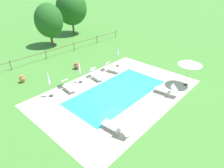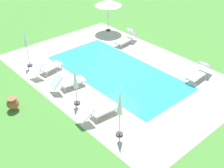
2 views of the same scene
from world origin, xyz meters
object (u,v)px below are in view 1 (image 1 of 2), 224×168
at_px(sun_lounger_north_mid, 67,86).
at_px(patio_umbrella_closed_row_mid_west, 48,79).
at_px(sun_lounger_north_near_steps, 96,75).
at_px(tree_far_west, 49,21).
at_px(terracotta_urn_by_tree, 77,66).
at_px(sun_lounger_north_end, 166,90).
at_px(patio_umbrella_open_foreground, 190,63).
at_px(sun_lounger_south_near_corner, 111,68).
at_px(sun_lounger_north_far, 115,126).
at_px(tree_centre, 71,8).
at_px(patio_umbrella_closed_row_centre, 118,53).
at_px(patio_umbrella_closed_row_west, 79,68).
at_px(terracotta_urn_near_fence, 22,79).

bearing_deg(sun_lounger_north_mid, patio_umbrella_closed_row_mid_west, 175.17).
relative_size(sun_lounger_north_mid, patio_umbrella_closed_row_mid_west, 0.84).
height_order(sun_lounger_north_near_steps, tree_far_west, tree_far_west).
relative_size(sun_lounger_north_near_steps, terracotta_urn_by_tree, 2.96).
bearing_deg(terracotta_urn_by_tree, sun_lounger_north_end, -78.78).
bearing_deg(patio_umbrella_open_foreground, tree_far_west, 95.39).
relative_size(sun_lounger_north_near_steps, patio_umbrella_open_foreground, 0.81).
relative_size(sun_lounger_north_end, sun_lounger_south_near_corner, 0.97).
bearing_deg(patio_umbrella_closed_row_mid_west, sun_lounger_north_far, -85.90).
relative_size(sun_lounger_south_near_corner, tree_centre, 0.31).
height_order(sun_lounger_south_near_corner, patio_umbrella_closed_row_centre, patio_umbrella_closed_row_centre).
bearing_deg(sun_lounger_north_far, patio_umbrella_open_foreground, -5.14).
height_order(sun_lounger_south_near_corner, tree_far_west, tree_far_west).
bearing_deg(sun_lounger_north_near_steps, tree_far_west, 76.45).
relative_size(patio_umbrella_closed_row_centre, tree_centre, 0.36).
height_order(patio_umbrella_open_foreground, terracotta_urn_by_tree, patio_umbrella_open_foreground).
height_order(patio_umbrella_closed_row_west, tree_far_west, tree_far_west).
height_order(sun_lounger_north_near_steps, patio_umbrella_closed_row_west, patio_umbrella_closed_row_west).
height_order(sun_lounger_south_near_corner, tree_centre, tree_centre).
bearing_deg(tree_centre, patio_umbrella_closed_row_centre, -109.82).
bearing_deg(sun_lounger_north_near_steps, patio_umbrella_closed_row_west, 161.28).
relative_size(sun_lounger_north_far, patio_umbrella_closed_row_centre, 0.85).
xyz_separation_m(patio_umbrella_closed_row_west, tree_centre, (9.87, 13.57, 2.56)).
distance_m(sun_lounger_north_mid, sun_lounger_north_far, 6.34).
bearing_deg(sun_lounger_south_near_corner, patio_umbrella_closed_row_centre, 14.19).
relative_size(terracotta_urn_by_tree, tree_centre, 0.10).
bearing_deg(tree_centre, sun_lounger_north_far, -121.87).
bearing_deg(sun_lounger_north_end, terracotta_urn_near_fence, 123.29).
bearing_deg(patio_umbrella_closed_row_mid_west, sun_lounger_south_near_corner, -3.98).
relative_size(sun_lounger_north_mid, sun_lounger_north_far, 1.03).
bearing_deg(terracotta_urn_by_tree, sun_lounger_north_near_steps, -93.24).
height_order(sun_lounger_north_far, tree_far_west, tree_far_west).
height_order(sun_lounger_north_far, tree_centre, tree_centre).
distance_m(sun_lounger_north_mid, sun_lounger_south_near_corner, 5.02).
bearing_deg(patio_umbrella_closed_row_centre, patio_umbrella_open_foreground, -82.24).
bearing_deg(sun_lounger_north_near_steps, terracotta_urn_by_tree, 86.76).
bearing_deg(patio_umbrella_closed_row_mid_west, patio_umbrella_open_foreground, -38.73).
height_order(sun_lounger_north_far, terracotta_urn_near_fence, sun_lounger_north_far).
relative_size(sun_lounger_north_near_steps, tree_centre, 0.30).
distance_m(patio_umbrella_closed_row_mid_west, terracotta_urn_near_fence, 4.08).
relative_size(patio_umbrella_closed_row_centre, tree_far_west, 0.43).
distance_m(sun_lounger_north_end, patio_umbrella_closed_row_centre, 6.74).
bearing_deg(sun_lounger_south_near_corner, patio_umbrella_closed_row_mid_west, 176.02).
bearing_deg(tree_centre, terracotta_urn_by_tree, -126.80).
bearing_deg(sun_lounger_north_end, tree_far_west, 87.46).
xyz_separation_m(terracotta_urn_near_fence, terracotta_urn_by_tree, (5.05, -1.33, -0.01)).
distance_m(sun_lounger_north_far, terracotta_urn_near_fence, 10.30).
height_order(sun_lounger_north_end, tree_far_west, tree_far_west).
xyz_separation_m(patio_umbrella_open_foreground, tree_far_west, (-1.71, 18.11, 1.17)).
xyz_separation_m(patio_umbrella_closed_row_mid_west, terracotta_urn_by_tree, (4.61, 2.55, -1.22)).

